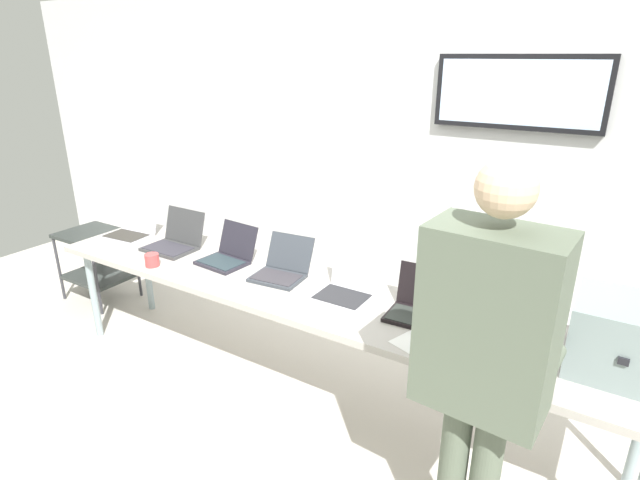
# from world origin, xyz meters

# --- Properties ---
(ground) EXTENTS (8.00, 8.00, 0.04)m
(ground) POSITION_xyz_m (0.00, 0.00, -0.02)
(ground) COLOR #B9B3A8
(back_wall) EXTENTS (8.00, 0.11, 2.53)m
(back_wall) POSITION_xyz_m (0.02, 1.13, 1.28)
(back_wall) COLOR silver
(back_wall) RESTS_ON ground
(workbench) EXTENTS (3.69, 0.70, 0.74)m
(workbench) POSITION_xyz_m (0.00, 0.00, 0.69)
(workbench) COLOR #AFA8A0
(workbench) RESTS_ON ground
(equipment_box) EXTENTS (0.42, 0.40, 0.32)m
(equipment_box) POSITION_xyz_m (1.59, 0.04, 0.90)
(equipment_box) COLOR gray
(equipment_box) RESTS_ON workbench
(laptop_station_0) EXTENTS (0.35, 0.33, 0.24)m
(laptop_station_0) POSITION_xyz_m (-1.61, 0.07, 0.79)
(laptop_station_0) COLOR #AFAEB9
(laptop_station_0) RESTS_ON workbench
(laptop_station_1) EXTENTS (0.35, 0.32, 0.25)m
(laptop_station_1) POSITION_xyz_m (-1.15, 0.06, 0.80)
(laptop_station_1) COLOR #38383A
(laptop_station_1) RESTS_ON workbench
(laptop_station_2) EXTENTS (0.33, 0.34, 0.23)m
(laptop_station_2) POSITION_xyz_m (-0.66, 0.07, 0.79)
(laptop_station_2) COLOR #25232C
(laptop_station_2) RESTS_ON workbench
(laptop_station_3) EXTENTS (0.33, 0.36, 0.23)m
(laptop_station_3) POSITION_xyz_m (-0.23, 0.07, 0.79)
(laptop_station_3) COLOR #343940
(laptop_station_3) RESTS_ON workbench
(laptop_station_4) EXTENTS (0.30, 0.31, 0.27)m
(laptop_station_4) POSITION_xyz_m (0.24, 0.05, 0.80)
(laptop_station_4) COLOR #AEAFB3
(laptop_station_4) RESTS_ON workbench
(laptop_station_5) EXTENTS (0.32, 0.30, 0.24)m
(laptop_station_5) POSITION_xyz_m (0.67, 0.05, 0.79)
(laptop_station_5) COLOR black
(laptop_station_5) RESTS_ON workbench
(laptop_station_6) EXTENTS (0.36, 0.35, 0.28)m
(laptop_station_6) POSITION_xyz_m (1.15, 0.06, 0.80)
(laptop_station_6) COLOR black
(laptop_station_6) RESTS_ON workbench
(person) EXTENTS (0.46, 0.61, 1.74)m
(person) POSITION_xyz_m (1.16, -0.62, 1.05)
(person) COLOR #5A6553
(person) RESTS_ON ground
(coffee_mug) EXTENTS (0.09, 0.09, 0.08)m
(coffee_mug) POSITION_xyz_m (-1.03, -0.25, 0.78)
(coffee_mug) COLOR #C54040
(coffee_mug) RESTS_ON workbench
(paper_sheet) EXTENTS (0.29, 0.35, 0.00)m
(paper_sheet) POSITION_xyz_m (0.79, -0.17, 0.74)
(paper_sheet) COLOR white
(paper_sheet) RESTS_ON workbench
(storage_cart) EXTENTS (0.56, 0.44, 0.60)m
(storage_cart) POSITION_xyz_m (-2.28, 0.16, 0.40)
(storage_cart) COLOR #2B302E
(storage_cart) RESTS_ON ground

